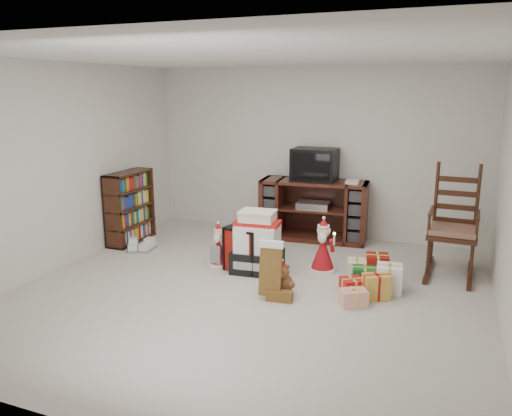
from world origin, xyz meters
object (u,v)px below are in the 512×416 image
at_px(rocking_chair, 452,236).
at_px(santa_figurine, 323,251).
at_px(teddy_bear, 283,281).
at_px(bookshelf, 130,208).
at_px(tv_stand, 314,210).
at_px(mrs_claus_figurine, 219,249).
at_px(gift_cluster, 369,280).
at_px(gift_pile, 257,246).
at_px(red_suitcase, 243,249).
at_px(crt_television, 315,164).
at_px(sneaker_pair, 140,246).

height_order(rocking_chair, santa_figurine, rocking_chair).
xyz_separation_m(teddy_bear, santa_figurine, (0.23, 0.86, 0.11)).
height_order(bookshelf, santa_figurine, bookshelf).
relative_size(tv_stand, bookshelf, 1.53).
bearing_deg(santa_figurine, teddy_bear, -104.98).
relative_size(tv_stand, rocking_chair, 1.15).
height_order(mrs_claus_figurine, gift_cluster, mrs_claus_figurine).
bearing_deg(gift_cluster, tv_stand, 123.14).
xyz_separation_m(rocking_chair, gift_pile, (-2.18, -0.81, -0.14)).
xyz_separation_m(gift_pile, teddy_bear, (0.50, -0.54, -0.18)).
height_order(red_suitcase, gift_cluster, red_suitcase).
xyz_separation_m(red_suitcase, crt_television, (0.43, 1.66, 0.83)).
distance_m(mrs_claus_figurine, gift_cluster, 1.91).
relative_size(teddy_bear, crt_television, 0.54).
distance_m(gift_pile, gift_cluster, 1.38).
height_order(bookshelf, red_suitcase, bookshelf).
height_order(tv_stand, sneaker_pair, tv_stand).
relative_size(teddy_bear, mrs_claus_figurine, 0.62).
xyz_separation_m(santa_figurine, sneaker_pair, (-2.55, -0.13, -0.20)).
bearing_deg(gift_pile, sneaker_pair, 169.19).
relative_size(sneaker_pair, crt_television, 0.66).
relative_size(red_suitcase, crt_television, 1.01).
bearing_deg(mrs_claus_figurine, crt_television, 62.92).
height_order(rocking_chair, gift_cluster, rocking_chair).
height_order(gift_pile, gift_cluster, gift_pile).
xyz_separation_m(sneaker_pair, gift_cluster, (3.17, -0.27, 0.06)).
bearing_deg(red_suitcase, teddy_bear, -23.54).
xyz_separation_m(mrs_claus_figurine, sneaker_pair, (-1.27, 0.14, -0.16)).
distance_m(tv_stand, teddy_bear, 2.16).
height_order(bookshelf, gift_cluster, bookshelf).
xyz_separation_m(teddy_bear, mrs_claus_figurine, (-1.05, 0.58, 0.06)).
height_order(santa_figurine, crt_television, crt_television).
distance_m(teddy_bear, sneaker_pair, 2.43).
bearing_deg(rocking_chair, crt_television, 159.78).
height_order(red_suitcase, teddy_bear, red_suitcase).
xyz_separation_m(bookshelf, red_suitcase, (2.00, -0.53, -0.22)).
relative_size(tv_stand, gift_cluster, 1.57).
bearing_deg(sneaker_pair, crt_television, 13.20).
distance_m(tv_stand, rocking_chair, 2.07).
bearing_deg(rocking_chair, gift_pile, -157.35).
distance_m(rocking_chair, gift_cluster, 1.26).
bearing_deg(santa_figurine, red_suitcase, -157.98).
bearing_deg(bookshelf, red_suitcase, -14.90).
bearing_deg(santa_figurine, gift_cluster, -32.58).
bearing_deg(gift_pile, mrs_claus_figurine, 170.53).
relative_size(bookshelf, gift_cluster, 1.02).
relative_size(bookshelf, gift_pile, 1.38).
height_order(red_suitcase, santa_figurine, santa_figurine).
xyz_separation_m(red_suitcase, santa_figurine, (0.90, 0.36, -0.02)).
relative_size(gift_cluster, crt_television, 1.58).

